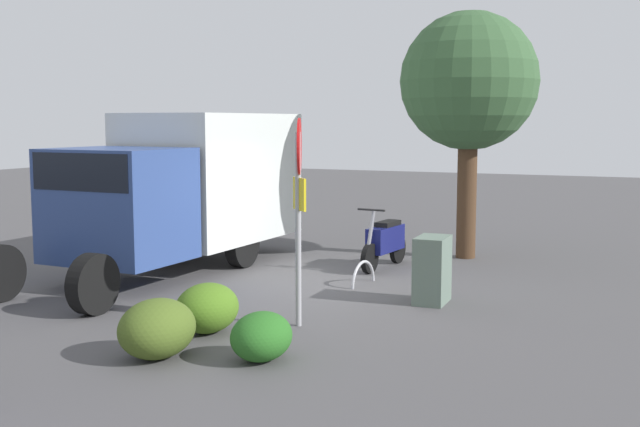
{
  "coord_description": "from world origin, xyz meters",
  "views": [
    {
      "loc": [
        12.09,
        5.46,
        2.8
      ],
      "look_at": [
        0.4,
        0.26,
        1.29
      ],
      "focal_mm": 44.06,
      "sensor_mm": 36.0,
      "label": 1
    }
  ],
  "objects_px": {
    "stop_sign": "(299,189)",
    "bike_rack_hoop": "(363,285)",
    "utility_cabinet": "(432,270)",
    "motorcycle": "(385,241)",
    "street_tree": "(469,83)",
    "box_truck_near": "(184,184)"
  },
  "relations": [
    {
      "from": "street_tree",
      "to": "motorcycle",
      "type": "bearing_deg",
      "value": -33.31
    },
    {
      "from": "box_truck_near",
      "to": "utility_cabinet",
      "type": "height_order",
      "value": "box_truck_near"
    },
    {
      "from": "street_tree",
      "to": "stop_sign",
      "type": "bearing_deg",
      "value": -7.19
    },
    {
      "from": "street_tree",
      "to": "bike_rack_hoop",
      "type": "xyz_separation_m",
      "value": [
        3.39,
        -0.97,
        -3.56
      ]
    },
    {
      "from": "stop_sign",
      "to": "utility_cabinet",
      "type": "xyz_separation_m",
      "value": [
        -2.09,
        1.28,
        -1.37
      ]
    },
    {
      "from": "motorcycle",
      "to": "utility_cabinet",
      "type": "distance_m",
      "value": 2.96
    },
    {
      "from": "street_tree",
      "to": "utility_cabinet",
      "type": "relative_size",
      "value": 4.83
    },
    {
      "from": "motorcycle",
      "to": "utility_cabinet",
      "type": "bearing_deg",
      "value": 39.45
    },
    {
      "from": "box_truck_near",
      "to": "street_tree",
      "type": "xyz_separation_m",
      "value": [
        -3.31,
        4.64,
        1.95
      ]
    },
    {
      "from": "box_truck_near",
      "to": "street_tree",
      "type": "bearing_deg",
      "value": 127.32
    },
    {
      "from": "stop_sign",
      "to": "bike_rack_hoop",
      "type": "distance_m",
      "value": 3.48
    },
    {
      "from": "utility_cabinet",
      "to": "street_tree",
      "type": "bearing_deg",
      "value": -173.45
    },
    {
      "from": "utility_cabinet",
      "to": "bike_rack_hoop",
      "type": "relative_size",
      "value": 1.22
    },
    {
      "from": "motorcycle",
      "to": "stop_sign",
      "type": "distance_m",
      "value": 4.77
    },
    {
      "from": "utility_cabinet",
      "to": "bike_rack_hoop",
      "type": "height_order",
      "value": "utility_cabinet"
    },
    {
      "from": "motorcycle",
      "to": "utility_cabinet",
      "type": "relative_size",
      "value": 1.75
    },
    {
      "from": "box_truck_near",
      "to": "bike_rack_hoop",
      "type": "distance_m",
      "value": 4.02
    },
    {
      "from": "motorcycle",
      "to": "utility_cabinet",
      "type": "height_order",
      "value": "motorcycle"
    },
    {
      "from": "box_truck_near",
      "to": "street_tree",
      "type": "relative_size",
      "value": 1.37
    },
    {
      "from": "motorcycle",
      "to": "street_tree",
      "type": "height_order",
      "value": "street_tree"
    },
    {
      "from": "motorcycle",
      "to": "stop_sign",
      "type": "relative_size",
      "value": 0.64
    },
    {
      "from": "box_truck_near",
      "to": "street_tree",
      "type": "distance_m",
      "value": 6.03
    }
  ]
}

